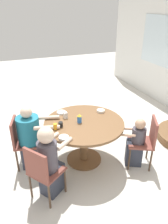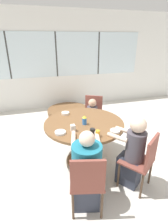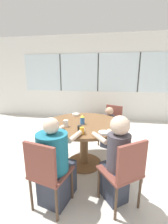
# 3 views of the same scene
# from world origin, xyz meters

# --- Properties ---
(ground_plane) EXTENTS (16.00, 16.00, 0.00)m
(ground_plane) POSITION_xyz_m (0.00, 0.00, 0.00)
(ground_plane) COLOR beige
(dining_table) EXTENTS (1.29, 1.29, 0.76)m
(dining_table) POSITION_xyz_m (0.00, 0.00, 0.60)
(dining_table) COLOR brown
(dining_table) RESTS_ON ground_plane
(chair_for_woman_green_shirt) EXTENTS (0.49, 0.49, 0.87)m
(chair_for_woman_green_shirt) POSITION_xyz_m (-0.25, -0.99, 0.52)
(chair_for_woman_green_shirt) COLOR brown
(chair_for_woman_green_shirt) RESTS_ON ground_plane
(chair_for_man_blue_shirt) EXTENTS (0.56, 0.56, 0.87)m
(chair_for_man_blue_shirt) POSITION_xyz_m (0.60, -0.83, 0.52)
(chair_for_man_blue_shirt) COLOR brown
(chair_for_man_blue_shirt) RESTS_ON ground_plane
(chair_for_toddler) EXTENTS (0.54, 0.54, 0.87)m
(chair_for_toddler) POSITION_xyz_m (0.47, 0.90, 0.52)
(chair_for_toddler) COLOR brown
(chair_for_toddler) RESTS_ON ground_plane
(person_woman_green_shirt) EXTENTS (0.50, 0.71, 1.08)m
(person_woman_green_shirt) POSITION_xyz_m (-0.21, -0.82, 0.47)
(person_woman_green_shirt) COLOR #333847
(person_woman_green_shirt) RESTS_ON ground_plane
(person_man_blue_shirt) EXTENTS (0.50, 0.54, 1.10)m
(person_man_blue_shirt) POSITION_xyz_m (0.50, -0.69, 0.52)
(person_man_blue_shirt) COLOR #333847
(person_man_blue_shirt) RESTS_ON ground_plane
(person_toddler) EXTENTS (0.38, 0.46, 0.87)m
(person_toddler) POSITION_xyz_m (0.40, 0.76, 0.40)
(person_toddler) COLOR #333847
(person_toddler) RESTS_ON ground_plane
(coffee_mug) EXTENTS (0.08, 0.07, 0.08)m
(coffee_mug) POSITION_xyz_m (0.01, -0.39, 0.80)
(coffee_mug) COLOR black
(coffee_mug) RESTS_ON dining_table
(sippy_cup) EXTENTS (0.07, 0.07, 0.15)m
(sippy_cup) POSITION_xyz_m (-0.01, -0.07, 0.84)
(sippy_cup) COLOR blue
(sippy_cup) RESTS_ON dining_table
(juice_glass) EXTENTS (0.06, 0.06, 0.09)m
(juice_glass) POSITION_xyz_m (0.05, -0.49, 0.81)
(juice_glass) COLOR gold
(juice_glass) RESTS_ON dining_table
(milk_carton_small) EXTENTS (0.07, 0.07, 0.10)m
(milk_carton_small) POSITION_xyz_m (-0.24, -0.24, 0.81)
(milk_carton_small) COLOR silver
(milk_carton_small) RESTS_ON dining_table
(bowl_white_shallow) EXTENTS (0.16, 0.16, 0.03)m
(bowl_white_shallow) POSITION_xyz_m (-0.43, -0.26, 0.78)
(bowl_white_shallow) COLOR silver
(bowl_white_shallow) RESTS_ON dining_table
(bowl_cereal) EXTENTS (0.14, 0.14, 0.03)m
(bowl_cereal) POSITION_xyz_m (0.34, -0.44, 0.78)
(bowl_cereal) COLOR silver
(bowl_cereal) RESTS_ON dining_table
(bowl_fruit) EXTENTS (0.14, 0.14, 0.04)m
(bowl_fruit) POSITION_xyz_m (-0.23, 0.40, 0.78)
(bowl_fruit) COLOR silver
(bowl_fruit) RESTS_ON dining_table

